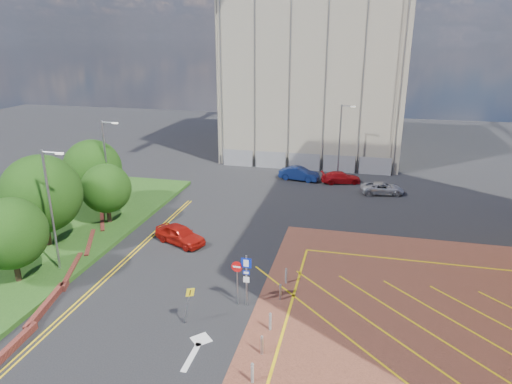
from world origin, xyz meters
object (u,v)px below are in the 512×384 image
(lamp_left_far, at_px, (107,164))
(car_red_left, at_px, (180,234))
(car_blue_back, at_px, (299,174))
(car_silver_back, at_px, (382,188))
(lamp_back, at_px, (340,139))
(tree_b, at_px, (42,194))
(tree_c, at_px, (106,188))
(tree_d, at_px, (93,168))
(sign_cluster, at_px, (243,275))
(car_red_back, at_px, (341,177))
(warning_sign, at_px, (188,301))
(tree_a, at_px, (10,233))
(lamp_left_near, at_px, (51,206))

(lamp_left_far, bearing_deg, car_red_left, -26.64)
(car_blue_back, xyz_separation_m, car_silver_back, (8.68, -2.74, -0.12))
(lamp_back, bearing_deg, car_silver_back, -45.72)
(tree_b, xyz_separation_m, car_red_left, (9.04, 3.01, -3.52))
(tree_c, distance_m, car_blue_back, 21.10)
(tree_d, bearing_deg, sign_cluster, -35.58)
(car_red_back, bearing_deg, warning_sign, 150.95)
(lamp_back, bearing_deg, sign_cluster, -97.97)
(car_red_back, bearing_deg, lamp_back, -4.54)
(lamp_back, xyz_separation_m, warning_sign, (-6.14, -29.49, -2.93))
(tree_a, relative_size, car_silver_back, 1.28)
(car_red_left, xyz_separation_m, car_silver_back, (15.13, 15.28, -0.13))
(tree_c, xyz_separation_m, car_blue_back, (13.49, 16.04, -2.48))
(lamp_left_far, relative_size, car_red_back, 1.92)
(tree_d, relative_size, lamp_back, 0.76)
(car_red_left, bearing_deg, sign_cluster, -111.89)
(car_blue_back, bearing_deg, warning_sign, -175.12)
(tree_b, xyz_separation_m, tree_c, (2.00, 5.00, -1.04))
(tree_d, relative_size, lamp_left_near, 0.76)
(tree_a, relative_size, car_red_back, 1.30)
(tree_c, xyz_separation_m, lamp_left_far, (-0.92, 2.00, 1.47))
(lamp_left_far, bearing_deg, car_red_back, 36.58)
(tree_d, height_order, lamp_left_far, lamp_left_far)
(tree_b, height_order, car_red_back, tree_b)
(warning_sign, height_order, car_blue_back, warning_sign)
(tree_b, bearing_deg, lamp_back, 49.59)
(lamp_left_far, distance_m, car_red_left, 9.74)
(tree_c, distance_m, warning_sign, 16.32)
(tree_d, xyz_separation_m, car_red_back, (20.97, 13.02, -3.27))
(car_red_left, relative_size, car_blue_back, 0.97)
(tree_c, relative_size, car_red_back, 1.18)
(tree_b, bearing_deg, lamp_left_far, 81.23)
(warning_sign, height_order, car_red_back, warning_sign)
(tree_c, relative_size, tree_d, 0.81)
(car_red_back, relative_size, car_silver_back, 0.98)
(tree_c, xyz_separation_m, lamp_left_near, (1.08, -8.00, 1.47))
(lamp_left_near, height_order, car_silver_back, lamp_left_near)
(tree_a, bearing_deg, lamp_left_far, 92.01)
(tree_c, height_order, tree_d, tree_d)
(tree_a, distance_m, sign_cluster, 14.41)
(car_red_left, bearing_deg, tree_a, 160.95)
(tree_d, height_order, car_blue_back, tree_d)
(car_silver_back, bearing_deg, car_blue_back, 61.67)
(tree_a, xyz_separation_m, lamp_back, (18.08, 28.00, 0.86))
(warning_sign, xyz_separation_m, car_red_left, (-4.41, 9.50, -0.71))
(warning_sign, bearing_deg, car_red_back, 76.66)
(warning_sign, bearing_deg, car_silver_back, 66.60)
(tree_c, xyz_separation_m, tree_d, (-3.00, 3.00, 0.68))
(car_red_left, distance_m, car_blue_back, 19.15)
(warning_sign, relative_size, car_red_left, 0.54)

